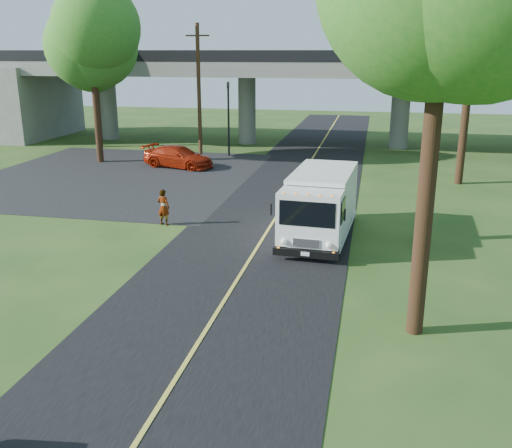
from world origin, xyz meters
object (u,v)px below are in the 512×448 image
(step_van, at_px, (320,203))
(red_sedan, at_px, (178,157))
(tree_left_lot, at_px, (93,40))
(tree_left_far, at_px, (94,48))
(pedestrian, at_px, (164,207))
(tree_right_far, at_px, (479,30))
(traffic_signal, at_px, (228,111))
(utility_pole, at_px, (199,92))

(step_van, height_order, red_sedan, step_van)
(tree_left_lot, relative_size, red_sedan, 2.22)
(tree_left_far, height_order, pedestrian, tree_left_far)
(step_van, xyz_separation_m, pedestrian, (-6.78, 0.37, -0.65))
(pedestrian, bearing_deg, step_van, -170.57)
(tree_right_far, bearing_deg, step_van, -121.94)
(tree_left_far, relative_size, step_van, 1.53)
(traffic_signal, bearing_deg, tree_left_lot, -151.89)
(traffic_signal, distance_m, tree_right_far, 17.18)
(tree_right_far, height_order, red_sedan, tree_right_far)
(utility_pole, relative_size, step_van, 1.40)
(tree_right_far, height_order, step_van, tree_right_far)
(tree_left_far, distance_m, step_van, 27.69)
(traffic_signal, xyz_separation_m, tree_left_lot, (-7.79, -4.16, 4.70))
(traffic_signal, height_order, red_sedan, traffic_signal)
(step_van, distance_m, pedestrian, 6.82)
(utility_pole, bearing_deg, pedestrian, -78.97)
(pedestrian, bearing_deg, red_sedan, -61.16)
(tree_right_far, relative_size, pedestrian, 6.96)
(tree_left_lot, distance_m, pedestrian, 17.35)
(traffic_signal, relative_size, red_sedan, 1.10)
(traffic_signal, xyz_separation_m, utility_pole, (-1.50, -2.00, 1.40))
(traffic_signal, distance_m, pedestrian, 17.25)
(tree_left_lot, height_order, red_sedan, tree_left_lot)
(traffic_signal, bearing_deg, tree_right_far, -22.07)
(tree_left_far, xyz_separation_m, red_sedan, (8.62, -6.51, -6.76))
(tree_left_far, bearing_deg, traffic_signal, -9.65)
(utility_pole, distance_m, red_sedan, 4.79)
(traffic_signal, distance_m, step_van, 19.31)
(traffic_signal, xyz_separation_m, tree_left_far, (-10.79, 1.84, 4.25))
(tree_right_far, height_order, tree_left_far, tree_right_far)
(tree_left_lot, height_order, tree_left_far, tree_left_lot)
(tree_right_far, distance_m, tree_left_lot, 23.09)
(step_van, bearing_deg, tree_left_lot, 144.15)
(utility_pole, distance_m, tree_right_far, 17.61)
(tree_right_far, bearing_deg, pedestrian, -141.75)
(tree_right_far, relative_size, red_sedan, 2.32)
(traffic_signal, height_order, utility_pole, utility_pole)
(traffic_signal, distance_m, tree_left_far, 11.75)
(traffic_signal, bearing_deg, utility_pole, -126.87)
(tree_left_lot, bearing_deg, traffic_signal, 28.11)
(utility_pole, relative_size, tree_left_lot, 0.86)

